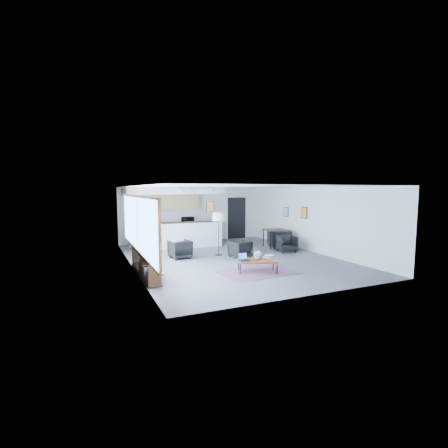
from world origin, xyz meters
name	(u,v)px	position (x,y,z in m)	size (l,w,h in m)	color
room	(232,223)	(0.00, 0.00, 1.30)	(7.02, 9.02, 2.62)	#4D4D50
window	(137,225)	(-3.46, -0.90, 1.46)	(0.10, 5.95, 1.66)	#8CBFFF
console	(145,264)	(-3.30, -1.05, 0.33)	(0.35, 3.00, 0.80)	black
kitchenette	(173,215)	(-1.20, 3.71, 1.38)	(4.20, 1.96, 2.60)	white
doorway	(236,218)	(2.30, 4.42, 1.07)	(1.10, 0.12, 2.15)	black
track_light	(196,189)	(-0.59, 2.20, 2.53)	(1.60, 0.07, 0.15)	silver
wall_art_lower	(304,213)	(3.47, 0.40, 1.55)	(0.03, 0.38, 0.48)	black
wall_art_upper	(286,212)	(3.47, 1.70, 1.50)	(0.03, 0.34, 0.44)	black
kilim_rug	(257,272)	(-0.14, -2.09, 0.01)	(2.33, 1.67, 0.01)	#5A314A
coffee_table	(257,261)	(-0.14, -2.09, 0.36)	(1.33, 1.01, 0.39)	brown
laptop	(244,258)	(-0.56, -2.00, 0.45)	(0.32, 0.27, 0.22)	black
ceramic_pot	(258,255)	(-0.10, -2.09, 0.52)	(0.27, 0.27, 0.27)	gray
book_stack	(270,256)	(0.35, -2.00, 0.43)	(0.36, 0.32, 0.09)	silver
coaster	(265,261)	(-0.01, -2.30, 0.39)	(0.12, 0.12, 0.01)	#E5590C
armchair_left	(180,248)	(-1.72, 0.79, 0.37)	(0.72, 0.67, 0.74)	black
armchair_right	(240,248)	(0.35, 0.07, 0.34)	(0.67, 0.63, 0.69)	black
floor_lamp	(219,218)	(-0.19, 0.80, 1.41)	(0.49, 0.49, 1.62)	black
dining_table	(276,231)	(2.72, 1.32, 0.72)	(1.08, 1.08, 0.78)	black
dining_chair_near	(287,244)	(2.56, 0.29, 0.30)	(0.59, 0.55, 0.61)	black
dining_chair_far	(279,239)	(2.82, 1.23, 0.36)	(0.70, 0.66, 0.72)	black
microwave	(188,219)	(-0.37, 4.15, 1.11)	(0.52, 0.29, 0.35)	black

